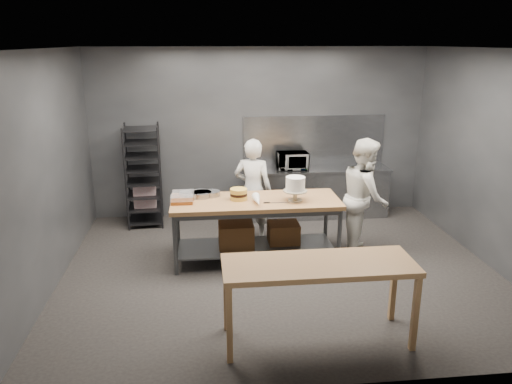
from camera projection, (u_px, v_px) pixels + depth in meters
ground at (280, 270)px, 7.03m from camera, size 6.00×6.00×0.00m
back_wall at (260, 133)px, 8.97m from camera, size 6.00×0.04×3.00m
work_table at (256, 222)px, 7.22m from camera, size 2.40×0.90×0.92m
near_counter at (319, 270)px, 5.16m from camera, size 2.00×0.70×0.90m
back_counter at (316, 192)px, 9.07m from camera, size 2.60×0.60×0.90m
splashback_panel at (314, 140)px, 9.10m from camera, size 2.60×0.02×0.90m
speed_rack at (144, 177)px, 8.56m from camera, size 0.64×0.69×1.75m
chef_behind at (253, 190)px, 7.89m from camera, size 0.70×0.57×1.65m
chef_right at (365, 197)px, 7.40m from camera, size 0.80×0.95×1.75m
microwave at (292, 161)px, 8.85m from camera, size 0.54×0.37×0.30m
frosted_cake_stand at (295, 186)px, 6.99m from camera, size 0.34×0.34×0.35m
layer_cake at (239, 194)px, 7.09m from camera, size 0.24×0.24×0.16m
cake_pans at (200, 194)px, 7.23m from camera, size 0.59×0.34×0.07m
piping_bag at (257, 200)px, 6.88m from camera, size 0.13×0.38×0.12m
offset_spatula at (273, 203)px, 6.96m from camera, size 0.36×0.02×0.02m
pastry_clamshells at (183, 197)px, 7.03m from camera, size 0.32×0.43×0.11m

